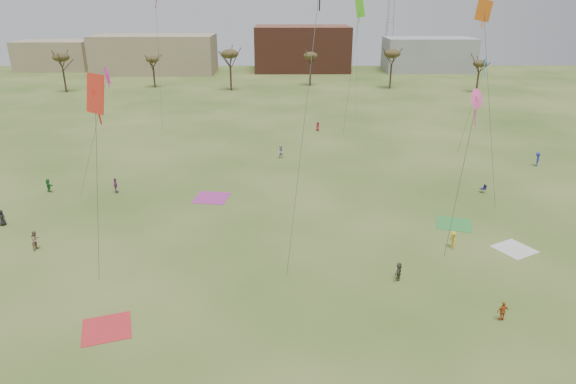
{
  "coord_description": "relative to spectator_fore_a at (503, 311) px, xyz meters",
  "views": [
    {
      "loc": [
        -0.34,
        -23.97,
        19.74
      ],
      "look_at": [
        0.0,
        12.0,
        5.5
      ],
      "focal_mm": 30.99,
      "sensor_mm": 36.0,
      "label": 1
    }
  ],
  "objects": [
    {
      "name": "building_brick",
      "position": [
        -8.86,
        117.02,
        5.31
      ],
      "size": [
        26.0,
        16.0,
        12.0
      ],
      "primitive_type": "cube",
      "color": "brown",
      "rests_on": "ground"
    },
    {
      "name": "camp_chair_right",
      "position": [
        7.23,
        22.55,
        -0.43
      ],
      "size": [
        0.63,
        0.59,
        0.87
      ],
      "rotation": [
        0.0,
        0.0,
        4.9
      ],
      "color": "#151437",
      "rests_on": "ground"
    },
    {
      "name": "flyer_mid_b",
      "position": [
        -0.08,
        10.05,
        0.07
      ],
      "size": [
        0.59,
        1.0,
        1.52
      ],
      "primitive_type": "imported",
      "rotation": [
        0.0,
        0.0,
        4.74
      ],
      "color": "gold",
      "rests_on": "ground"
    },
    {
      "name": "flyer_far_a",
      "position": [
        -39.54,
        23.26,
        0.05
      ],
      "size": [
        1.34,
        1.2,
        1.47
      ],
      "primitive_type": "imported",
      "rotation": [
        0.0,
        0.0,
        2.46
      ],
      "color": "#28792F",
      "rests_on": "ground"
    },
    {
      "name": "tree_line",
      "position": [
        -16.71,
        76.14,
        6.4
      ],
      "size": [
        117.44,
        49.32,
        8.91
      ],
      "color": "#3A2B1E",
      "rests_on": "ground"
    },
    {
      "name": "spectator_fore_b",
      "position": [
        -34.83,
        10.12,
        0.17
      ],
      "size": [
        0.77,
        0.93,
        1.72
      ],
      "primitive_type": "imported",
      "rotation": [
        0.0,
        0.0,
        1.42
      ],
      "color": "#9E7E64",
      "rests_on": "ground"
    },
    {
      "name": "flyer_far_c",
      "position": [
        17.29,
        31.49,
        0.17
      ],
      "size": [
        1.1,
        1.28,
        1.72
      ],
      "primitive_type": "imported",
      "rotation": [
        0.0,
        0.0,
        4.2
      ],
      "color": "#202196",
      "rests_on": "ground"
    },
    {
      "name": "building_tan",
      "position": [
        -48.86,
        112.02,
        4.31
      ],
      "size": [
        32.0,
        14.0,
        10.0
      ],
      "primitive_type": "cube",
      "color": "#937F60",
      "rests_on": "ground"
    },
    {
      "name": "blanket_olive",
      "position": [
        1.62,
        14.68,
        -0.69
      ],
      "size": [
        3.89,
        3.89,
        0.03
      ],
      "primitive_type": "cube",
      "rotation": [
        0.0,
        0.0,
        1.26
      ],
      "color": "green",
      "rests_on": "ground"
    },
    {
      "name": "flyer_far_b",
      "position": [
        -8.83,
        48.99,
        0.03
      ],
      "size": [
        0.83,
        0.82,
        1.44
      ],
      "primitive_type": "imported",
      "rotation": [
        0.0,
        0.0,
        0.76
      ],
      "color": "#A31C37",
      "rests_on": "ground"
    },
    {
      "name": "spectator_fore_c",
      "position": [
        -5.67,
        5.08,
        0.01
      ],
      "size": [
        0.81,
        1.36,
        1.39
      ],
      "primitive_type": "imported",
      "rotation": [
        0.0,
        0.0,
        4.38
      ],
      "color": "#504B39",
      "rests_on": "ground"
    },
    {
      "name": "blanket_cream",
      "position": [
        5.1,
        9.72,
        -0.69
      ],
      "size": [
        3.78,
        3.78,
        0.03
      ],
      "primitive_type": "cube",
      "rotation": [
        0.0,
        0.0,
        0.49
      ],
      "color": "silver",
      "rests_on": "ground"
    },
    {
      "name": "spectator_mid_e",
      "position": [
        -14.53,
        34.87,
        0.19
      ],
      "size": [
        1.06,
        0.97,
        1.76
      ],
      "primitive_type": "imported",
      "rotation": [
        0.0,
        0.0,
        5.84
      ],
      "color": "#B8B8B8",
      "rests_on": "ground"
    },
    {
      "name": "building_tan_west",
      "position": [
        -78.86,
        119.02,
        3.31
      ],
      "size": [
        20.0,
        12.0,
        8.0
      ],
      "primitive_type": "cube",
      "color": "#937F60",
      "rests_on": "ground"
    },
    {
      "name": "spectator_mid_d",
      "position": [
        -32.21,
        22.89,
        0.14
      ],
      "size": [
        0.68,
        1.05,
        1.67
      ],
      "primitive_type": "imported",
      "rotation": [
        0.0,
        0.0,
        1.87
      ],
      "color": "#994093",
      "rests_on": "ground"
    },
    {
      "name": "blanket_red",
      "position": [
        -25.52,
        -0.66,
        -0.69
      ],
      "size": [
        3.75,
        3.75,
        0.03
      ],
      "primitive_type": "cube",
      "rotation": [
        0.0,
        0.0,
        0.31
      ],
      "color": "red",
      "rests_on": "ground"
    },
    {
      "name": "blanket_plum",
      "position": [
        -21.76,
        21.3,
        -0.69
      ],
      "size": [
        3.87,
        3.87,
        0.03
      ],
      "primitive_type": "cube",
      "rotation": [
        0.0,
        0.0,
        2.99
      ],
      "color": "#AE358E",
      "rests_on": "ground"
    },
    {
      "name": "spectator_fore_a",
      "position": [
        0.0,
        0.0,
        0.0
      ],
      "size": [
        0.85,
        0.46,
        1.38
      ],
      "primitive_type": "imported",
      "rotation": [
        0.0,
        0.0,
        3.31
      ],
      "color": "#C25921",
      "rests_on": "ground"
    },
    {
      "name": "flyer_mid_a",
      "position": [
        -40.13,
        14.81,
        0.07
      ],
      "size": [
        0.77,
        0.52,
        1.53
      ],
      "primitive_type": "imported",
      "rotation": [
        0.0,
        0.0,
        -0.05
      ],
      "color": "black",
      "rests_on": "ground"
    },
    {
      "name": "ground",
      "position": [
        -13.86,
        -2.98,
        -0.69
      ],
      "size": [
        260.0,
        260.0,
        0.0
      ],
      "primitive_type": "plane",
      "color": "#2E4F18",
      "rests_on": "ground"
    },
    {
      "name": "building_grey",
      "position": [
        26.14,
        115.02,
        3.81
      ],
      "size": [
        24.0,
        12.0,
        9.0
      ],
      "primitive_type": "cube",
      "color": "gray",
      "rests_on": "ground"
    }
  ]
}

